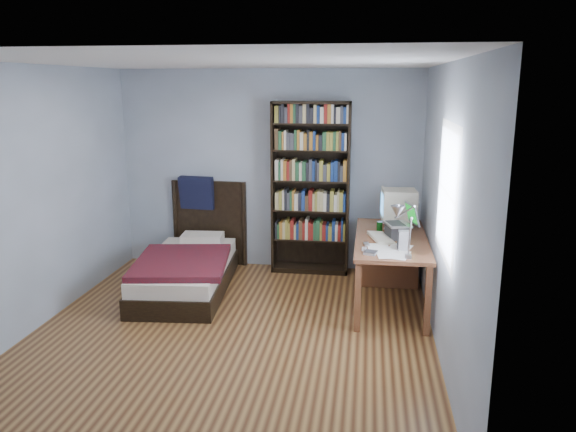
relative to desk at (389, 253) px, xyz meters
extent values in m
plane|color=#4E2B16|center=(-1.50, -1.48, -0.42)|extent=(4.20, 4.20, 0.00)
plane|color=white|center=(-1.50, -1.48, 2.08)|extent=(4.20, 4.20, 0.00)
cube|color=#8A97A1|center=(-1.50, 0.62, 0.83)|extent=(3.80, 0.04, 2.50)
cube|color=#8A97A1|center=(-1.50, -3.58, 0.83)|extent=(3.80, 0.04, 2.50)
cube|color=#8A97A1|center=(-3.40, -1.48, 0.83)|extent=(0.04, 4.20, 2.50)
cube|color=#8A97A1|center=(0.40, -1.48, 0.83)|extent=(0.04, 4.20, 2.50)
cube|color=white|center=(0.38, -1.63, 1.03)|extent=(0.01, 1.14, 1.14)
cube|color=white|center=(0.38, -1.63, 1.03)|extent=(0.01, 1.00, 1.00)
cube|color=brown|center=(0.00, -0.47, 0.29)|extent=(0.75, 1.67, 0.04)
cube|color=brown|center=(-0.32, -1.25, -0.07)|extent=(0.06, 0.06, 0.69)
cube|color=brown|center=(0.32, -1.25, -0.07)|extent=(0.06, 0.06, 0.69)
cube|color=brown|center=(-0.32, 0.32, -0.07)|extent=(0.06, 0.06, 0.69)
cube|color=brown|center=(0.32, 0.32, -0.07)|extent=(0.06, 0.06, 0.69)
cube|color=brown|center=(0.00, 0.15, -0.07)|extent=(0.69, 0.40, 0.68)
cube|color=beige|center=(0.07, 0.02, 0.32)|extent=(0.25, 0.22, 0.03)
cylinder|color=beige|center=(0.07, 0.02, 0.37)|extent=(0.09, 0.09, 0.05)
cube|color=beige|center=(0.10, 0.02, 0.56)|extent=(0.39, 0.37, 0.34)
cube|color=beige|center=(-0.08, 0.02, 0.56)|extent=(0.05, 0.36, 0.36)
cube|color=#3F8FE4|center=(-0.10, 0.02, 0.56)|extent=(0.03, 0.27, 0.23)
cube|color=#2D2D30|center=(0.06, -0.48, 0.38)|extent=(0.26, 0.29, 0.14)
cube|color=#B5B6BA|center=(0.06, -0.48, 0.46)|extent=(0.31, 0.36, 0.02)
cube|color=#2D2D30|center=(0.04, -0.48, 0.47)|extent=(0.21, 0.27, 0.00)
cube|color=#B5B6BA|center=(0.20, -0.48, 0.58)|extent=(0.15, 0.32, 0.22)
cube|color=#0CBF26|center=(0.19, -0.48, 0.58)|extent=(0.12, 0.26, 0.17)
cube|color=#99999E|center=(0.13, -1.19, 0.33)|extent=(0.06, 0.05, 0.04)
cylinder|color=#99999E|center=(0.13, -1.25, 0.54)|extent=(0.02, 0.14, 0.38)
cylinder|color=#99999E|center=(0.06, -1.46, 0.81)|extent=(0.16, 0.31, 0.19)
cone|color=#99999E|center=(-0.01, -1.61, 0.85)|extent=(0.12, 0.12, 0.10)
cube|color=beige|center=(-0.11, -0.55, 0.33)|extent=(0.29, 0.48, 0.04)
cube|color=gray|center=(0.10, -0.93, 0.41)|extent=(0.10, 0.10, 0.20)
cylinder|color=#07350B|center=(-0.12, -0.26, 0.37)|extent=(0.06, 0.06, 0.11)
ellipsoid|color=silver|center=(-0.04, -0.17, 0.33)|extent=(0.07, 0.12, 0.04)
cube|color=#B5B6BA|center=(-0.26, -0.80, 0.32)|extent=(0.07, 0.11, 0.02)
cube|color=gray|center=(-0.28, -0.98, 0.32)|extent=(0.05, 0.09, 0.02)
cube|color=gray|center=(-0.22, -1.10, 0.32)|extent=(0.14, 0.14, 0.02)
cube|color=black|center=(-1.42, 0.46, 0.64)|extent=(0.03, 0.30, 2.12)
cube|color=black|center=(-0.50, 0.46, 0.64)|extent=(0.03, 0.30, 2.12)
cube|color=black|center=(-0.96, 0.46, 1.68)|extent=(0.95, 0.30, 0.03)
cube|color=black|center=(-0.96, 0.46, -0.39)|extent=(0.95, 0.30, 0.06)
cube|color=black|center=(-0.96, 0.60, 0.64)|extent=(0.95, 0.02, 2.12)
cube|color=olive|center=(-0.96, 0.44, 0.67)|extent=(0.87, 0.22, 1.92)
cube|color=black|center=(-2.29, -0.43, -0.31)|extent=(1.07, 1.90, 0.22)
cube|color=silver|center=(-2.29, -0.43, -0.12)|extent=(1.02, 1.84, 0.16)
cube|color=maroon|center=(-2.26, -0.66, -0.01)|extent=(1.15, 1.33, 0.07)
cube|color=silver|center=(-2.29, 0.24, 0.01)|extent=(0.53, 0.36, 0.12)
cube|color=black|center=(-2.29, 0.58, 0.13)|extent=(0.98, 0.05, 1.10)
cylinder|color=black|center=(-2.75, 0.56, 0.13)|extent=(0.06, 0.06, 1.10)
cylinder|color=black|center=(-1.83, 0.56, 0.13)|extent=(0.06, 0.06, 1.10)
cube|color=black|center=(-2.44, 0.55, 0.53)|extent=(0.46, 0.20, 0.43)
camera|label=1|loc=(-0.27, -6.30, 1.90)|focal=35.00mm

